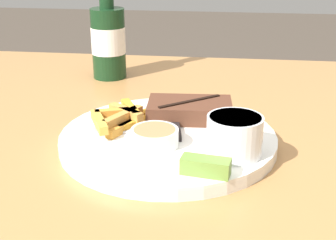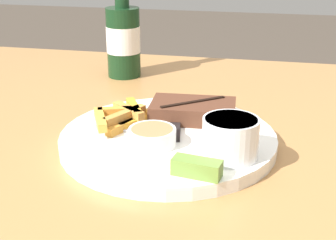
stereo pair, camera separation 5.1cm
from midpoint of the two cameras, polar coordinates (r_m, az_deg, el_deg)
name	(u,v)px [view 1 (the left image)]	position (r m, az deg, el deg)	size (l,w,h in m)	color
dining_table	(168,200)	(0.70, -2.14, -9.71)	(1.18, 1.00, 0.76)	#A87542
dinner_plate	(168,139)	(0.65, -2.26, -2.40)	(0.30, 0.30, 0.02)	white
steak_portion	(190,110)	(0.70, 0.55, 1.21)	(0.13, 0.08, 0.03)	#512D1E
fries_pile	(123,118)	(0.67, -7.66, 0.21)	(0.09, 0.12, 0.02)	orange
coleslaw_cup	(235,133)	(0.58, 5.61, -1.67)	(0.07, 0.07, 0.05)	white
dipping_sauce_cup	(155,136)	(0.61, -4.06, -2.04)	(0.06, 0.06, 0.02)	silver
pickle_spear	(206,166)	(0.54, 1.87, -5.71)	(0.06, 0.03, 0.02)	olive
fork_utensil	(112,131)	(0.66, -9.11, -1.35)	(0.13, 0.02, 0.00)	#B7B7BC
knife_utensil	(173,121)	(0.68, -1.56, -0.19)	(0.05, 0.17, 0.01)	#B7B7BC
beer_bottle	(108,38)	(0.96, -8.85, 9.78)	(0.07, 0.07, 0.22)	#143319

